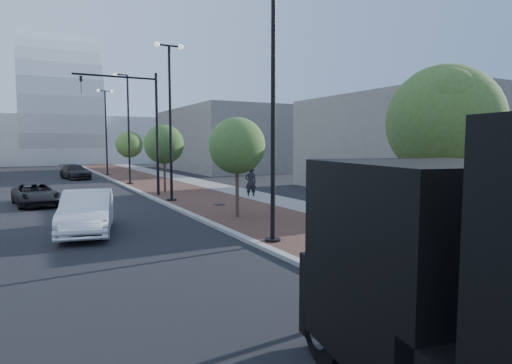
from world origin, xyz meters
name	(u,v)px	position (x,y,z in m)	size (l,w,h in m)	color
sidewalk	(147,178)	(3.50, 40.00, 0.06)	(7.00, 140.00, 0.12)	#4C2D23
concrete_strip	(174,177)	(6.20, 40.00, 0.07)	(2.40, 140.00, 0.13)	slate
curb	(111,179)	(0.00, 40.00, 0.07)	(0.30, 140.00, 0.14)	gray
white_sedan	(87,212)	(-4.86, 15.02, 0.83)	(1.76, 5.05, 1.66)	white
dark_car_mid	(36,194)	(-6.56, 24.35, 0.63)	(2.10, 4.55, 1.27)	black
dark_car_far	(75,172)	(-2.93, 42.75, 0.71)	(1.99, 4.90, 1.42)	black
pedestrian	(251,182)	(5.70, 21.63, 1.01)	(0.74, 0.48, 2.02)	black
streetlight_1	(270,118)	(0.49, 10.00, 4.34)	(1.44, 0.56, 9.21)	black
streetlight_2	(170,121)	(0.60, 22.00, 4.82)	(1.72, 0.56, 9.28)	black
streetlight_3	(127,133)	(0.49, 34.00, 4.34)	(1.44, 0.56, 9.21)	black
streetlight_4	(106,131)	(0.60, 46.00, 4.82)	(1.72, 0.56, 9.28)	black
traffic_mast	(143,120)	(-0.30, 25.00, 4.98)	(5.09, 0.20, 8.00)	black
tree_0	(445,123)	(1.65, 4.02, 3.97)	(2.58, 2.56, 5.26)	#382619
tree_1	(238,146)	(1.65, 15.02, 3.39)	(2.60, 2.59, 4.69)	#382619
tree_2	(165,144)	(1.65, 27.02, 3.43)	(2.77, 2.77, 4.83)	#382619
tree_3	(130,144)	(1.65, 39.02, 3.41)	(2.55, 2.52, 4.68)	#382619
convention_center	(58,130)	(-2.00, 85.00, 6.00)	(50.00, 30.00, 50.00)	#B4B8BE
commercial_block_ne	(223,140)	(16.00, 50.00, 4.00)	(12.00, 22.00, 8.00)	#635F59
commercial_block_e	(409,143)	(18.00, 20.00, 3.50)	(10.00, 16.00, 7.00)	slate
utility_cover_1	(351,247)	(2.40, 8.00, 0.13)	(0.50, 0.50, 0.02)	black
utility_cover_2	(219,205)	(2.40, 19.00, 0.13)	(0.50, 0.50, 0.02)	black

